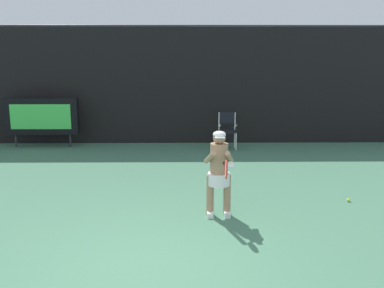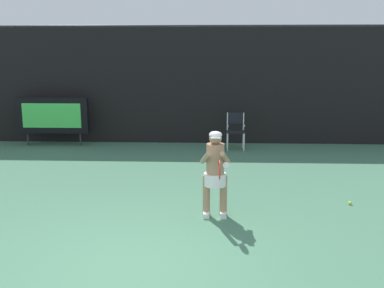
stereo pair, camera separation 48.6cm
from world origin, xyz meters
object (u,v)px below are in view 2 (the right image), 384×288
(scoreboard, at_px, (53,115))
(tennis_player, at_px, (215,170))
(tennis_ball_loose, at_px, (350,203))
(umpire_chair, at_px, (236,129))
(water_bottle, at_px, (223,147))
(tennis_racket, at_px, (220,169))

(scoreboard, xyz_separation_m, tennis_player, (4.92, -5.83, -0.10))
(scoreboard, distance_m, tennis_ball_loose, 9.14)
(scoreboard, relative_size, umpire_chair, 2.04)
(water_bottle, xyz_separation_m, tennis_racket, (-0.21, -5.80, 0.89))
(umpire_chair, xyz_separation_m, water_bottle, (-0.39, -0.36, -0.50))
(umpire_chair, bearing_deg, tennis_player, -96.74)
(umpire_chair, relative_size, water_bottle, 4.08)
(tennis_ball_loose, bearing_deg, tennis_player, -164.93)
(scoreboard, relative_size, tennis_player, 1.44)
(tennis_player, relative_size, tennis_racket, 2.54)
(tennis_player, bearing_deg, tennis_racket, -83.97)
(tennis_player, bearing_deg, umpire_chair, 83.26)
(water_bottle, distance_m, tennis_player, 5.25)
(umpire_chair, height_order, water_bottle, umpire_chair)
(tennis_player, distance_m, tennis_racket, 0.63)
(umpire_chair, xyz_separation_m, tennis_player, (-0.66, -5.56, 0.23))
(scoreboard, height_order, tennis_racket, scoreboard)
(umpire_chair, xyz_separation_m, tennis_racket, (-0.59, -6.16, 0.40))
(scoreboard, relative_size, tennis_ball_loose, 32.35)
(scoreboard, xyz_separation_m, tennis_ball_loose, (7.51, -5.13, -0.91))
(tennis_ball_loose, bearing_deg, scoreboard, 145.64)
(water_bottle, height_order, tennis_ball_loose, water_bottle)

